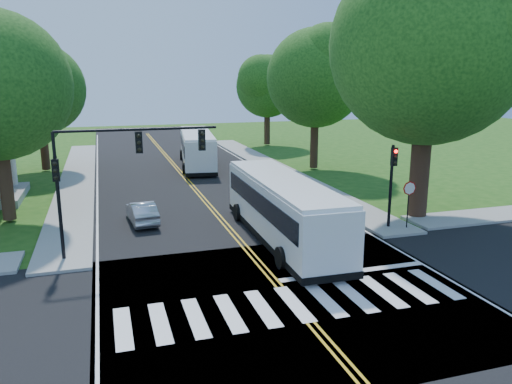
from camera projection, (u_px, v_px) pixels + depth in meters
name	position (u px, v px, depth m)	size (l,w,h in m)	color
ground	(289.00, 298.00, 18.48)	(140.00, 140.00, 0.00)	#1E4C13
road	(198.00, 193.00, 35.22)	(14.00, 96.00, 0.01)	black
cross_road	(289.00, 298.00, 18.48)	(60.00, 12.00, 0.01)	black
center_line	(188.00, 181.00, 38.94)	(0.36, 70.00, 0.01)	gold
edge_line_w	(97.00, 187.00, 36.98)	(0.12, 70.00, 0.01)	silver
edge_line_e	(271.00, 176.00, 40.90)	(0.12, 70.00, 0.01)	silver
crosswalk	(294.00, 304.00, 18.01)	(12.60, 3.00, 0.01)	silver
stop_bar	(353.00, 271.00, 20.98)	(6.60, 0.40, 0.01)	silver
sidewalk_nw	(77.00, 180.00, 39.32)	(2.60, 40.00, 0.15)	gray
sidewalk_ne	(276.00, 168.00, 44.12)	(2.60, 40.00, 0.15)	gray
tree_ne_big	(429.00, 46.00, 26.92)	(10.80, 10.80, 14.91)	#301E13
tree_west_far	(39.00, 89.00, 41.62)	(7.60, 7.60, 10.67)	#301E13
tree_east_mid	(316.00, 78.00, 42.34)	(8.40, 8.40, 11.93)	#301E13
tree_east_far	(267.00, 86.00, 57.74)	(7.20, 7.20, 10.34)	#301E13
signal_nw	(113.00, 162.00, 21.78)	(7.15, 0.46, 5.66)	black
signal_ne	(392.00, 175.00, 26.17)	(0.30, 0.46, 4.40)	black
stop_sign	(409.00, 193.00, 26.18)	(0.76, 0.08, 2.53)	black
bus_lead	(283.00, 208.00, 24.71)	(3.10, 12.10, 3.12)	white
bus_follow	(197.00, 148.00, 45.27)	(4.11, 12.21, 3.10)	white
hatchback	(142.00, 212.00, 27.76)	(1.31, 3.75, 1.24)	#A7A8AE
suv	(308.00, 199.00, 30.71)	(2.03, 4.40, 1.22)	silver
dark_sedan	(256.00, 173.00, 39.23)	(1.66, 4.09, 1.19)	black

